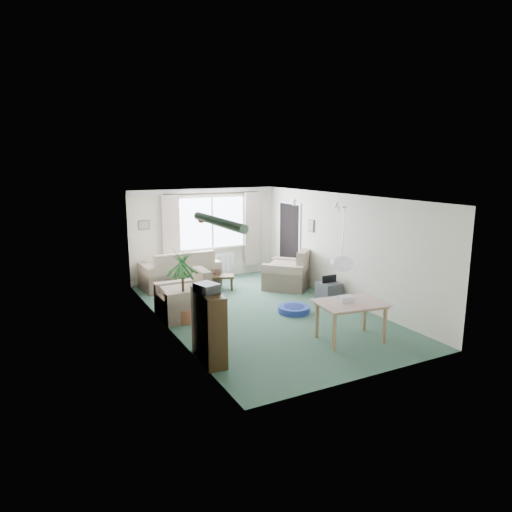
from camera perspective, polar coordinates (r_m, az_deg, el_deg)
name	(u,v)px	position (r m, az deg, el deg)	size (l,w,h in m)	color
ground	(263,313)	(9.55, 0.84, -7.10)	(6.50, 6.50, 0.00)	#325442
window	(212,223)	(12.16, -5.54, 4.18)	(1.80, 0.03, 1.30)	white
curtain_rod	(212,193)	(12.01, -5.47, 7.79)	(2.60, 0.03, 0.03)	black
curtain_left	(171,235)	(11.72, -10.56, 2.63)	(0.45, 0.08, 2.00)	beige
curtain_right	(252,229)	(12.57, -0.48, 3.42)	(0.45, 0.08, 2.00)	beige
radiator	(213,263)	(12.31, -5.37, -0.92)	(1.20, 0.10, 0.55)	white
doorway	(289,242)	(12.12, 4.20, 1.79)	(0.03, 0.95, 2.00)	black
pendant_lamp	(342,264)	(7.40, 10.71, -0.97)	(0.36, 0.36, 0.36)	white
tinsel_garland	(218,222)	(6.19, -4.72, 4.28)	(1.60, 1.60, 0.12)	#196626
bauble_cluster_a	(294,200)	(10.51, 4.83, 6.98)	(0.20, 0.20, 0.20)	silver
bauble_cluster_b	(337,204)	(9.70, 10.14, 6.45)	(0.20, 0.20, 0.20)	silver
wall_picture_back	(144,225)	(11.61, -13.83, 3.80)	(0.28, 0.03, 0.22)	brown
wall_picture_right	(311,226)	(11.20, 6.90, 3.77)	(0.03, 0.24, 0.30)	brown
sofa	(180,268)	(11.54, -9.50, -1.55)	(1.86, 0.99, 0.93)	beige
armchair_corner	(287,269)	(11.33, 3.95, -1.59)	(1.07, 1.01, 0.96)	beige
armchair_left	(184,294)	(9.34, -8.98, -4.68)	(1.04, 0.99, 0.93)	beige
coffee_table	(218,282)	(11.28, -4.80, -3.26)	(0.78, 0.43, 0.35)	black
photo_frame	(217,272)	(11.19, -4.87, -2.03)	(0.12, 0.02, 0.16)	#503329
bookshelf	(209,326)	(7.22, -5.94, -8.73)	(0.31, 0.92, 1.12)	black
hifi_box	(207,288)	(6.99, -6.19, -3.99)	(0.28, 0.35, 0.14)	#35363A
houseplant	(183,286)	(8.85, -9.12, -3.70)	(0.64, 0.64, 1.50)	#1F5B26
dining_table	(350,322)	(8.21, 11.70, -8.04)	(1.08, 0.72, 0.68)	tan
gift_box	(345,300)	(8.08, 11.12, -5.36)	(0.25, 0.18, 0.12)	silver
tv_cube	(329,292)	(10.38, 9.09, -4.44)	(0.44, 0.48, 0.44)	#3C3C42
pet_bed	(294,309)	(9.57, 4.76, -6.67)	(0.66, 0.66, 0.13)	navy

